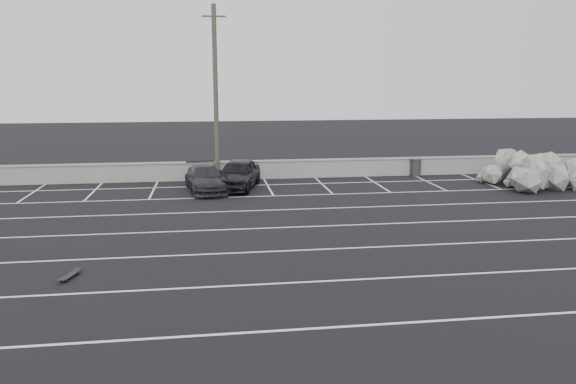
{
  "coord_description": "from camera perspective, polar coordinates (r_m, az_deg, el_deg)",
  "views": [
    {
      "loc": [
        -2.08,
        -17.84,
        5.64
      ],
      "look_at": [
        1.15,
        4.98,
        1.0
      ],
      "focal_mm": 35.0,
      "sensor_mm": 36.0,
      "label": 1
    }
  ],
  "objects": [
    {
      "name": "stall_lines",
      "position": [
        23.04,
        -2.83,
        -2.79
      ],
      "size": [
        36.0,
        20.05,
        0.01
      ],
      "color": "silver",
      "rests_on": "ground"
    },
    {
      "name": "car_left",
      "position": [
        29.52,
        -5.11,
        1.85
      ],
      "size": [
        2.97,
        4.85,
        1.54
      ],
      "primitive_type": "imported",
      "rotation": [
        0.0,
        0.0,
        -0.27
      ],
      "color": "black",
      "rests_on": "ground"
    },
    {
      "name": "ground",
      "position": [
        18.83,
        -1.34,
        -6.05
      ],
      "size": [
        120.0,
        120.0,
        0.0
      ],
      "primitive_type": "plane",
      "color": "black",
      "rests_on": "ground"
    },
    {
      "name": "riprap_pile",
      "position": [
        32.63,
        24.44,
        1.5
      ],
      "size": [
        5.46,
        4.85,
        1.53
      ],
      "color": "#A6A39B",
      "rests_on": "ground"
    },
    {
      "name": "seawall",
      "position": [
        32.31,
        -4.26,
        2.29
      ],
      "size": [
        50.0,
        0.45,
        1.06
      ],
      "color": "gray",
      "rests_on": "ground"
    },
    {
      "name": "utility_pole",
      "position": [
        31.06,
        -7.35,
        9.79
      ],
      "size": [
        1.27,
        0.25,
        9.53
      ],
      "color": "#4C4238",
      "rests_on": "ground"
    },
    {
      "name": "car_right",
      "position": [
        29.04,
        -8.33,
        1.38
      ],
      "size": [
        2.46,
        4.72,
        1.31
      ],
      "primitive_type": "imported",
      "rotation": [
        0.0,
        0.0,
        0.14
      ],
      "color": "#222228",
      "rests_on": "ground"
    },
    {
      "name": "trash_bin",
      "position": [
        34.08,
        12.85,
        2.46
      ],
      "size": [
        0.79,
        0.79,
        1.02
      ],
      "rotation": [
        0.0,
        0.0,
        -0.2
      ],
      "color": "#29292C",
      "rests_on": "ground"
    },
    {
      "name": "skateboard",
      "position": [
        17.53,
        -21.31,
        -7.92
      ],
      "size": [
        0.45,
        0.88,
        0.1
      ],
      "rotation": [
        0.0,
        0.0,
        -0.29
      ],
      "color": "black",
      "rests_on": "ground"
    }
  ]
}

